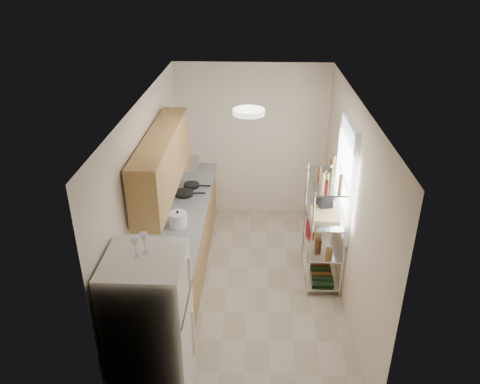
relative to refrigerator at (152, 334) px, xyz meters
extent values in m
cube|color=#BDAD99|center=(0.87, 1.81, -0.86)|extent=(2.50, 4.40, 0.01)
cube|color=white|center=(0.87, 1.81, 1.75)|extent=(2.50, 4.40, 0.01)
cube|color=beige|center=(0.87, 4.02, 0.44)|extent=(2.50, 0.01, 2.60)
cube|color=beige|center=(0.87, -0.39, 0.44)|extent=(2.50, 0.01, 2.60)
cube|color=beige|center=(-0.38, 1.81, 0.44)|extent=(0.01, 4.40, 2.60)
cube|color=beige|center=(2.12, 1.81, 0.44)|extent=(0.01, 4.40, 2.60)
cube|color=#AD7E49|center=(-0.05, 2.25, -0.43)|extent=(0.60, 3.48, 0.86)
cube|color=gray|center=(-0.03, 2.25, 0.02)|extent=(0.63, 3.51, 0.04)
cube|color=#B7BABC|center=(-0.07, 1.11, 0.02)|extent=(0.52, 0.44, 0.04)
cube|color=#B7BABC|center=(0.23, 3.61, -0.40)|extent=(0.01, 0.55, 0.72)
cube|color=#AD7E49|center=(-0.18, 1.91, 0.95)|extent=(0.33, 2.20, 0.72)
cube|color=#B7BABC|center=(-0.13, 2.71, 0.53)|extent=(0.50, 0.60, 0.12)
cube|color=white|center=(2.10, 2.16, 0.69)|extent=(0.06, 1.00, 1.46)
cube|color=silver|center=(1.88, 2.11, -0.76)|extent=(0.45, 0.90, 0.02)
cube|color=silver|center=(1.88, 2.11, -0.31)|extent=(0.45, 0.90, 0.02)
cube|color=silver|center=(1.88, 2.11, 0.14)|extent=(0.45, 0.90, 0.02)
cube|color=silver|center=(1.88, 2.11, 0.64)|extent=(0.45, 0.90, 0.02)
cylinder|color=silver|center=(1.66, 1.67, -0.08)|extent=(0.02, 0.02, 1.55)
cylinder|color=silver|center=(1.66, 2.55, -0.08)|extent=(0.02, 0.02, 1.55)
cylinder|color=silver|center=(2.09, 1.67, -0.08)|extent=(0.02, 0.02, 1.55)
cylinder|color=silver|center=(2.09, 2.55, -0.08)|extent=(0.02, 0.02, 1.55)
cylinder|color=white|center=(0.87, 1.51, 1.71)|extent=(0.34, 0.34, 0.05)
cube|color=white|center=(0.00, 0.00, 0.00)|extent=(0.71, 0.71, 1.72)
cylinder|color=white|center=(-0.05, 1.91, 0.14)|extent=(0.24, 0.24, 0.19)
cylinder|color=black|center=(-0.10, 2.80, 0.07)|extent=(0.31, 0.31, 0.05)
cylinder|color=black|center=(-0.03, 3.08, 0.07)|extent=(0.25, 0.25, 0.05)
cube|color=tan|center=(1.87, 2.09, 0.17)|extent=(0.38, 0.49, 0.03)
cube|color=black|center=(1.89, 2.32, 0.30)|extent=(0.20, 0.27, 0.29)
cube|color=maroon|center=(1.75, 2.44, -0.22)|extent=(0.13, 0.15, 0.15)
camera|label=1|loc=(0.97, -3.30, 3.17)|focal=35.00mm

